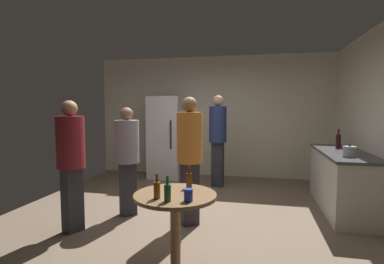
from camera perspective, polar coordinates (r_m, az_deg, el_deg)
The scene contains 15 objects.
ground_plane at distance 4.53m, azimuth -1.33°, elevation -16.14°, with size 5.20×5.20×0.10m, color #7A6651.
wall_back at distance 6.82m, azimuth 3.87°, elevation 2.95°, with size 5.32×0.06×2.70m, color silver.
refrigerator at distance 6.64m, azimuth -5.01°, elevation -0.99°, with size 0.70×0.68×1.80m.
kitchen_counter at distance 5.10m, azimuth 26.80°, elevation -8.35°, with size 0.64×1.86×0.90m.
kettle at distance 4.55m, azimuth 27.96°, elevation -3.29°, with size 0.24×0.17×0.18m.
wine_bottle_on_counter at distance 5.43m, azimuth 26.20°, elevation -1.51°, with size 0.08×0.08×0.31m.
foreground_table at distance 2.96m, azimuth -3.22°, elevation -13.66°, with size 0.80×0.80×0.73m.
beer_bottle_amber at distance 2.78m, azimuth -6.72°, elevation -10.86°, with size 0.06×0.06×0.23m.
beer_bottle_brown at distance 3.11m, azimuth -0.56°, elevation -9.13°, with size 0.06×0.06×0.23m.
beer_bottle_green at distance 2.69m, azimuth -4.71°, elevation -11.38°, with size 0.06×0.06×0.23m.
plastic_cup_blue at distance 2.69m, azimuth -0.70°, elevation -11.97°, with size 0.08×0.08×0.11m, color blue.
person_in_orange_shirt at distance 3.92m, azimuth -0.47°, elevation -3.58°, with size 0.47×0.47×1.70m.
person_in_navy_shirt at distance 5.84m, azimuth 4.96°, elevation -0.25°, with size 0.38×0.38×1.80m.
person_in_maroon_shirt at distance 4.00m, azimuth -22.15°, elevation -4.24°, with size 0.45×0.45×1.65m.
person_in_gray_shirt at distance 4.39m, azimuth -12.27°, elevation -3.93°, with size 0.48×0.48×1.56m.
Camera 1 is at (1.00, -4.11, 1.57)m, focal length 27.87 mm.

